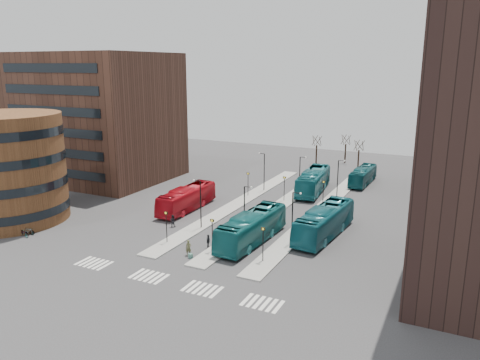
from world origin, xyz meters
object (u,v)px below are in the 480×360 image
at_px(teal_bus_c, 324,222).
at_px(commuter_a, 173,221).
at_px(teal_bus_a, 252,228).
at_px(commuter_b, 208,241).
at_px(bicycle_mid, 28,231).
at_px(teal_bus_d, 363,176).
at_px(bicycle_far, 31,231).
at_px(teal_bus_b, 313,181).
at_px(bicycle_near, 24,233).
at_px(commuter_c, 228,229).
at_px(traveller, 188,248).
at_px(suitcase, 191,256).
at_px(red_bus, 187,199).

height_order(teal_bus_c, commuter_a, teal_bus_c).
relative_size(teal_bus_a, commuter_a, 8.12).
relative_size(commuter_b, bicycle_mid, 1.05).
xyz_separation_m(teal_bus_d, commuter_b, (-9.46, -36.83, -0.68)).
relative_size(bicycle_mid, bicycle_far, 0.97).
relative_size(teal_bus_b, bicycle_near, 7.08).
bearing_deg(bicycle_far, bicycle_near, -165.30).
distance_m(teal_bus_d, commuter_b, 38.03).
bearing_deg(bicycle_near, commuter_b, -64.48).
distance_m(teal_bus_c, bicycle_far, 35.52).
bearing_deg(teal_bus_a, commuter_c, 171.00).
distance_m(commuter_a, bicycle_mid, 17.29).
height_order(teal_bus_d, commuter_a, teal_bus_d).
relative_size(traveller, bicycle_mid, 1.14).
relative_size(traveller, bicycle_far, 1.11).
xyz_separation_m(traveller, bicycle_near, (-20.73, -3.81, -0.37)).
height_order(suitcase, bicycle_near, bicycle_near).
xyz_separation_m(commuter_a, commuter_b, (7.57, -4.15, -0.01)).
xyz_separation_m(teal_bus_a, teal_bus_c, (6.94, 5.62, 0.03)).
height_order(teal_bus_a, commuter_a, teal_bus_a).
distance_m(bicycle_near, bicycle_mid, 0.62).
height_order(commuter_a, commuter_c, commuter_c).
distance_m(suitcase, teal_bus_b, 31.59).
height_order(suitcase, commuter_a, commuter_a).
xyz_separation_m(teal_bus_c, commuter_c, (-10.49, -4.88, -0.99)).
distance_m(red_bus, traveller, 16.43).
distance_m(commuter_a, commuter_c, 7.68).
height_order(red_bus, teal_bus_a, teal_bus_a).
bearing_deg(teal_bus_d, bicycle_mid, -124.13).
bearing_deg(teal_bus_c, teal_bus_d, 97.26).
bearing_deg(commuter_a, red_bus, -88.59).
xyz_separation_m(teal_bus_a, commuter_c, (-3.55, 0.74, -0.96)).
bearing_deg(teal_bus_a, commuter_a, -179.23).
distance_m(commuter_c, bicycle_mid, 24.08).
xyz_separation_m(teal_bus_b, traveller, (-4.24, -30.78, -0.98)).
bearing_deg(teal_bus_d, suitcase, -101.78).
relative_size(suitcase, commuter_a, 0.32).
height_order(commuter_c, bicycle_mid, commuter_c).
xyz_separation_m(teal_bus_d, commuter_c, (-9.35, -32.34, -0.64)).
relative_size(traveller, bicycle_near, 0.92).
height_order(red_bus, teal_bus_b, teal_bus_b).
distance_m(teal_bus_a, teal_bus_d, 33.59).
bearing_deg(commuter_a, commuter_c, 166.21).
bearing_deg(teal_bus_b, bicycle_mid, -131.85).
bearing_deg(teal_bus_d, commuter_a, -115.67).
bearing_deg(teal_bus_d, commuter_c, -104.29).
relative_size(teal_bus_a, bicycle_far, 8.33).
height_order(teal_bus_a, teal_bus_b, teal_bus_b).
distance_m(teal_bus_d, commuter_c, 33.67).
relative_size(teal_bus_a, commuter_c, 7.72).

